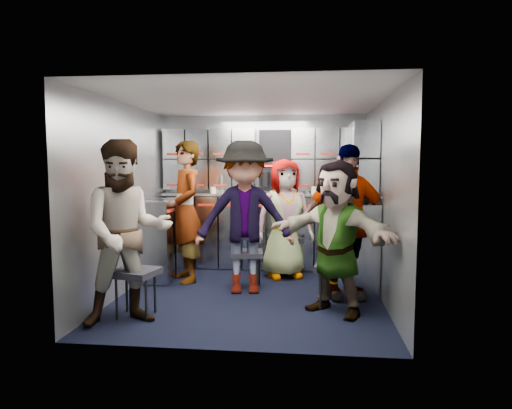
# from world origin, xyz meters

# --- Properties ---
(floor) EXTENTS (3.00, 3.00, 0.00)m
(floor) POSITION_xyz_m (0.00, 0.00, 0.00)
(floor) COLOR black
(floor) RESTS_ON ground
(wall_back) EXTENTS (2.80, 0.04, 2.10)m
(wall_back) POSITION_xyz_m (0.00, 1.50, 1.05)
(wall_back) COLOR gray
(wall_back) RESTS_ON ground
(wall_left) EXTENTS (0.04, 3.00, 2.10)m
(wall_left) POSITION_xyz_m (-1.40, 0.00, 1.05)
(wall_left) COLOR gray
(wall_left) RESTS_ON ground
(wall_right) EXTENTS (0.04, 3.00, 2.10)m
(wall_right) POSITION_xyz_m (1.40, 0.00, 1.05)
(wall_right) COLOR gray
(wall_right) RESTS_ON ground
(ceiling) EXTENTS (2.80, 3.00, 0.02)m
(ceiling) POSITION_xyz_m (0.00, 0.00, 2.10)
(ceiling) COLOR silver
(ceiling) RESTS_ON wall_back
(cart_bank_back) EXTENTS (2.68, 0.38, 0.99)m
(cart_bank_back) POSITION_xyz_m (0.00, 1.29, 0.49)
(cart_bank_back) COLOR gray
(cart_bank_back) RESTS_ON ground
(cart_bank_left) EXTENTS (0.38, 0.76, 0.99)m
(cart_bank_left) POSITION_xyz_m (-1.19, 0.56, 0.49)
(cart_bank_left) COLOR gray
(cart_bank_left) RESTS_ON ground
(counter) EXTENTS (2.68, 0.42, 0.03)m
(counter) POSITION_xyz_m (0.00, 1.29, 1.01)
(counter) COLOR silver
(counter) RESTS_ON cart_bank_back
(locker_bank_back) EXTENTS (2.68, 0.28, 0.82)m
(locker_bank_back) POSITION_xyz_m (0.00, 1.35, 1.49)
(locker_bank_back) COLOR gray
(locker_bank_back) RESTS_ON wall_back
(locker_bank_right) EXTENTS (0.28, 1.00, 0.82)m
(locker_bank_right) POSITION_xyz_m (1.25, 0.70, 1.49)
(locker_bank_right) COLOR gray
(locker_bank_right) RESTS_ON wall_right
(right_cabinet) EXTENTS (0.28, 1.20, 1.00)m
(right_cabinet) POSITION_xyz_m (1.25, 0.60, 0.50)
(right_cabinet) COLOR gray
(right_cabinet) RESTS_ON ground
(coffee_niche) EXTENTS (0.46, 0.16, 0.84)m
(coffee_niche) POSITION_xyz_m (0.18, 1.41, 1.47)
(coffee_niche) COLOR black
(coffee_niche) RESTS_ON wall_back
(red_latch_strip) EXTENTS (2.60, 0.02, 0.03)m
(red_latch_strip) POSITION_xyz_m (0.00, 1.09, 0.88)
(red_latch_strip) COLOR #A41F13
(red_latch_strip) RESTS_ON cart_bank_back
(jump_seat_near_left) EXTENTS (0.45, 0.44, 0.45)m
(jump_seat_near_left) POSITION_xyz_m (-0.98, -0.82, 0.40)
(jump_seat_near_left) COLOR black
(jump_seat_near_left) RESTS_ON ground
(jump_seat_mid_left) EXTENTS (0.40, 0.39, 0.43)m
(jump_seat_mid_left) POSITION_xyz_m (-0.07, 0.28, 0.38)
(jump_seat_mid_left) COLOR black
(jump_seat_mid_left) RESTS_ON ground
(jump_seat_center) EXTENTS (0.50, 0.49, 0.48)m
(jump_seat_center) POSITION_xyz_m (0.33, 1.02, 0.43)
(jump_seat_center) COLOR black
(jump_seat_center) RESTS_ON ground
(jump_seat_mid_right) EXTENTS (0.50, 0.48, 0.49)m
(jump_seat_mid_right) POSITION_xyz_m (1.02, 0.19, 0.43)
(jump_seat_mid_right) COLOR black
(jump_seat_mid_right) RESTS_ON ground
(jump_seat_near_right) EXTENTS (0.42, 0.40, 0.43)m
(jump_seat_near_right) POSITION_xyz_m (0.89, -0.32, 0.38)
(jump_seat_near_right) COLOR black
(jump_seat_near_right) RESTS_ON ground
(attendant_standing) EXTENTS (0.68, 0.75, 1.71)m
(attendant_standing) POSITION_xyz_m (-0.85, 0.52, 0.85)
(attendant_standing) COLOR black
(attendant_standing) RESTS_ON ground
(attendant_arc_a) EXTENTS (1.00, 0.92, 1.65)m
(attendant_arc_a) POSITION_xyz_m (-0.98, -1.00, 0.83)
(attendant_arc_a) COLOR black
(attendant_arc_a) RESTS_ON ground
(attendant_arc_b) EXTENTS (1.17, 0.79, 1.69)m
(attendant_arc_b) POSITION_xyz_m (-0.07, 0.10, 0.84)
(attendant_arc_b) COLOR black
(attendant_arc_b) RESTS_ON ground
(attendant_arc_c) EXTENTS (0.85, 0.70, 1.49)m
(attendant_arc_c) POSITION_xyz_m (0.33, 0.84, 0.75)
(attendant_arc_c) COLOR black
(attendant_arc_c) RESTS_ON ground
(attendant_arc_d) EXTENTS (1.01, 0.54, 1.64)m
(attendant_arc_d) POSITION_xyz_m (1.02, 0.01, 0.82)
(attendant_arc_d) COLOR black
(attendant_arc_d) RESTS_ON ground
(attendant_arc_e) EXTENTS (1.37, 1.16, 1.48)m
(attendant_arc_e) POSITION_xyz_m (0.89, -0.50, 0.74)
(attendant_arc_e) COLOR black
(attendant_arc_e) RESTS_ON ground
(bottle_left) EXTENTS (0.07, 0.07, 0.24)m
(bottle_left) POSITION_xyz_m (-0.54, 1.24, 1.15)
(bottle_left) COLOR white
(bottle_left) RESTS_ON counter
(bottle_mid) EXTENTS (0.06, 0.06, 0.25)m
(bottle_mid) POSITION_xyz_m (-0.60, 1.24, 1.15)
(bottle_mid) COLOR white
(bottle_mid) RESTS_ON counter
(bottle_right) EXTENTS (0.06, 0.06, 0.24)m
(bottle_right) POSITION_xyz_m (0.61, 1.24, 1.15)
(bottle_right) COLOR white
(bottle_right) RESTS_ON counter
(cup_left) EXTENTS (0.08, 0.08, 0.09)m
(cup_left) POSITION_xyz_m (-0.66, 1.23, 1.07)
(cup_left) COLOR beige
(cup_left) RESTS_ON counter
(cup_right) EXTENTS (0.08, 0.08, 0.10)m
(cup_right) POSITION_xyz_m (0.71, 1.23, 1.08)
(cup_right) COLOR beige
(cup_right) RESTS_ON counter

